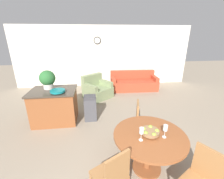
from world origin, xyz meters
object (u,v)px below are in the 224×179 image
dining_chair_near_right (202,179)px  kitchen_island (55,106)px  fruit_bowl (150,132)px  couch (133,83)px  armchair (97,90)px  wine_glass_left (142,131)px  trash_bin (90,108)px  dining_table (149,143)px  wine_glass_right (165,128)px  teal_bowl (58,91)px  dining_chair_near_left (112,174)px  dining_chair_far_side (142,120)px  potted_plant (47,79)px

dining_chair_near_right → kitchen_island: size_ratio=0.77×
fruit_bowl → kitchen_island: kitchen_island is taller
couch → armchair: armchair is taller
dining_chair_near_right → wine_glass_left: bearing=20.0°
trash_bin → dining_table: bearing=-60.7°
wine_glass_right → teal_bowl: 2.66m
wine_glass_left → armchair: 3.69m
trash_bin → kitchen_island: bearing=176.1°
wine_glass_left → trash_bin: bearing=113.1°
wine_glass_right → armchair: size_ratio=0.18×
trash_bin → armchair: size_ratio=0.59×
dining_chair_near_right → kitchen_island: 3.54m
teal_bowl → wine_glass_left: bearing=-48.0°
dining_table → fruit_bowl: fruit_bowl is taller
trash_bin → dining_chair_near_right: bearing=-59.2°
wine_glass_right → couch: wine_glass_right is taller
dining_table → kitchen_island: size_ratio=1.03×
wine_glass_right → armchair: bearing=105.5°
dining_chair_near_right → dining_chair_near_left: bearing=50.2°
fruit_bowl → teal_bowl: 2.45m
dining_chair_far_side → couch: dining_chair_far_side is taller
dining_table → couch: (0.86, 4.21, -0.29)m
dining_chair_near_right → wine_glass_left: (-0.67, 0.57, 0.40)m
armchair → fruit_bowl: bearing=-115.2°
dining_chair_near_left → fruit_bowl: dining_chair_near_left is taller
trash_bin → teal_bowl: bearing=-169.1°
trash_bin → fruit_bowl: bearing=-60.8°
dining_chair_near_right → fruit_bowl: bearing=5.3°
dining_chair_near_right → wine_glass_left: 0.97m
dining_chair_near_left → dining_chair_far_side: bearing=27.7°
dining_chair_near_left → potted_plant: bearing=90.1°
wine_glass_right → fruit_bowl: bearing=156.0°
wine_glass_right → teal_bowl: (-2.00, 1.75, 0.07)m
armchair → dining_chair_far_side: bearing=-108.5°
fruit_bowl → wine_glass_right: bearing=-24.0°
potted_plant → trash_bin: size_ratio=0.68×
dining_chair_near_right → fruit_bowl: 0.89m
dining_table → dining_chair_near_right: dining_chair_near_right is taller
teal_bowl → dining_chair_far_side: bearing=-23.2°
wine_glass_right → couch: 4.39m
dining_chair_far_side → armchair: 2.82m
wine_glass_left → potted_plant: potted_plant is taller
dining_table → wine_glass_left: bearing=-148.3°
dining_chair_near_right → potted_plant: potted_plant is taller
dining_table → wine_glass_left: (-0.19, -0.12, 0.33)m
dining_chair_near_right → dining_chair_far_side: (-0.32, 1.52, 0.00)m
wine_glass_left → dining_chair_near_left: bearing=-144.4°
wine_glass_right → kitchen_island: bearing=137.9°
dining_table → kitchen_island: (-1.97, 1.87, -0.10)m
teal_bowl → dining_table: bearing=-42.8°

